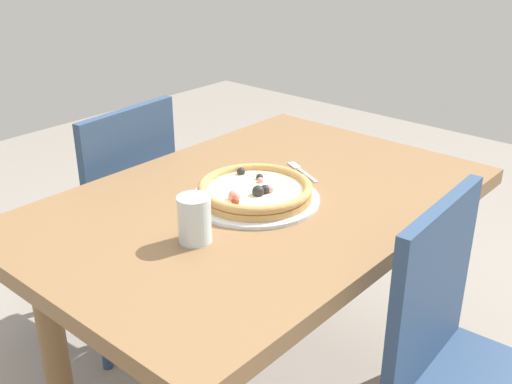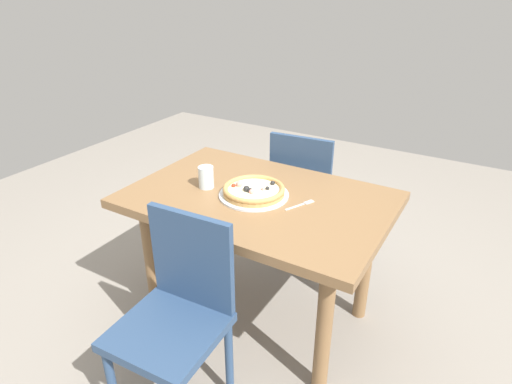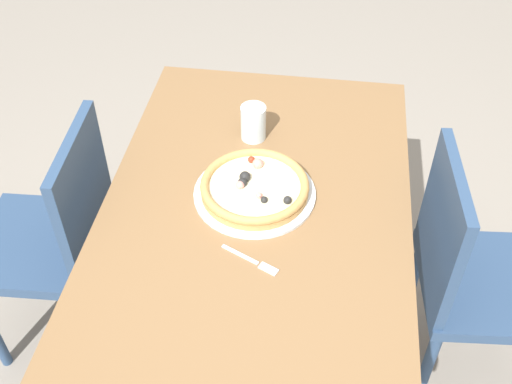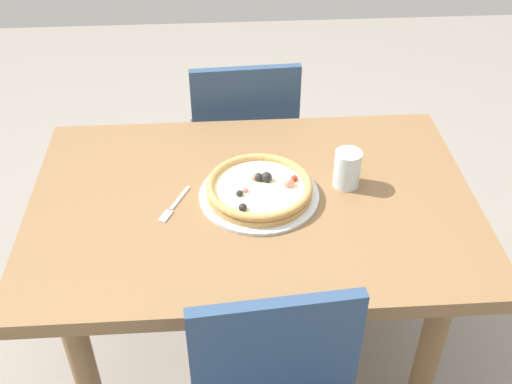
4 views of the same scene
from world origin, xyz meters
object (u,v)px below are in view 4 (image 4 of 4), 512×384
at_px(drinking_glass, 347,169).
at_px(pizza, 259,188).
at_px(dining_table, 253,226).
at_px(plate, 259,195).
at_px(chair_near, 243,146).
at_px(fork, 173,207).

bearing_deg(drinking_glass, pizza, 8.92).
distance_m(dining_table, plate, 0.11).
xyz_separation_m(chair_near, fork, (0.23, 0.66, 0.25)).
bearing_deg(pizza, dining_table, 27.98).
height_order(plate, pizza, pizza).
xyz_separation_m(chair_near, pizza, (-0.02, 0.63, 0.28)).
relative_size(pizza, drinking_glass, 2.71).
relative_size(dining_table, plate, 3.70).
bearing_deg(dining_table, plate, -151.74).
relative_size(pizza, fork, 1.94).
distance_m(chair_near, plate, 0.68).
bearing_deg(drinking_glass, plate, 8.94).
distance_m(dining_table, drinking_glass, 0.32).
relative_size(plate, drinking_glass, 3.06).
height_order(pizza, drinking_glass, drinking_glass).
relative_size(dining_table, pizza, 4.18).
bearing_deg(dining_table, chair_near, -90.09).
height_order(chair_near, plate, chair_near).
xyz_separation_m(pizza, drinking_glass, (-0.26, -0.04, 0.03)).
xyz_separation_m(fork, drinking_glass, (-0.50, -0.07, 0.05)).
xyz_separation_m(dining_table, plate, (-0.02, -0.01, 0.11)).
relative_size(plate, fork, 2.19).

